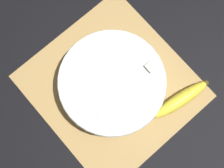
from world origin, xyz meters
TOP-DOWN VIEW (x-y plane):
  - ground_plane at (0.00, 0.00)m, footprint 6.00×6.00m
  - bamboo_mat_center at (-0.00, 0.00)m, footprint 0.44×0.41m
  - fruit_salad_bowl at (0.00, 0.00)m, footprint 0.29×0.29m
  - whole_banana at (0.16, 0.12)m, footprint 0.06×0.18m

SIDE VIEW (x-z plane):
  - ground_plane at x=0.00m, z-range 0.00..0.00m
  - bamboo_mat_center at x=0.00m, z-range 0.00..0.01m
  - whole_banana at x=0.16m, z-range 0.01..0.04m
  - fruit_salad_bowl at x=0.00m, z-range 0.00..0.08m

